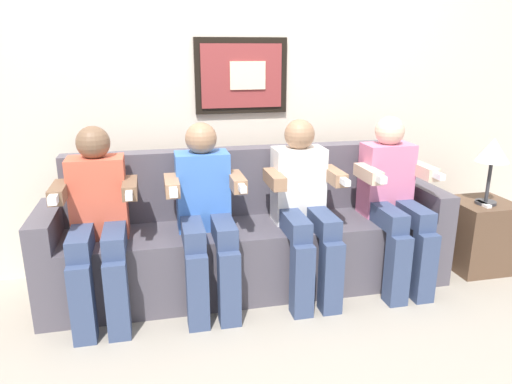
{
  "coord_description": "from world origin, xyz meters",
  "views": [
    {
      "loc": [
        -0.6,
        -2.51,
        1.52
      ],
      "look_at": [
        0.0,
        0.15,
        0.7
      ],
      "focal_mm": 33.21,
      "sensor_mm": 36.0,
      "label": 1
    }
  ],
  "objects": [
    {
      "name": "table_lamp",
      "position": [
        1.63,
        0.17,
        0.86
      ],
      "size": [
        0.22,
        0.22,
        0.46
      ],
      "color": "#333338",
      "rests_on": "side_table_right"
    },
    {
      "name": "person_leftmost",
      "position": [
        -0.92,
        0.16,
        0.61
      ],
      "size": [
        0.46,
        0.56,
        1.11
      ],
      "color": "#D8593F",
      "rests_on": "ground_plane"
    },
    {
      "name": "side_table_right",
      "position": [
        1.65,
        0.22,
        0.25
      ],
      "size": [
        0.4,
        0.4,
        0.5
      ],
      "color": "brown",
      "rests_on": "ground_plane"
    },
    {
      "name": "couch",
      "position": [
        0.0,
        0.33,
        0.31
      ],
      "size": [
        2.6,
        0.58,
        0.9
      ],
      "color": "#514C56",
      "rests_on": "ground_plane"
    },
    {
      "name": "spare_remote_on_table",
      "position": [
        1.59,
        0.15,
        0.51
      ],
      "size": [
        0.04,
        0.13,
        0.02
      ],
      "primitive_type": "cube",
      "color": "white",
      "rests_on": "side_table_right"
    },
    {
      "name": "person_right_center",
      "position": [
        0.31,
        0.16,
        0.61
      ],
      "size": [
        0.46,
        0.56,
        1.11
      ],
      "color": "white",
      "rests_on": "ground_plane"
    },
    {
      "name": "ground_plane",
      "position": [
        0.0,
        0.0,
        0.0
      ],
      "size": [
        6.5,
        6.5,
        0.0
      ],
      "primitive_type": "plane",
      "color": "#9E9384"
    },
    {
      "name": "person_left_center",
      "position": [
        -0.31,
        0.16,
        0.61
      ],
      "size": [
        0.46,
        0.56,
        1.11
      ],
      "color": "#3F72CC",
      "rests_on": "ground_plane"
    },
    {
      "name": "person_rightmost",
      "position": [
        0.92,
        0.16,
        0.61
      ],
      "size": [
        0.46,
        0.56,
        1.11
      ],
      "color": "pink",
      "rests_on": "ground_plane"
    },
    {
      "name": "back_wall_assembly",
      "position": [
        0.0,
        0.76,
        1.3
      ],
      "size": [
        5.0,
        0.1,
        2.6
      ],
      "color": "beige",
      "rests_on": "ground_plane"
    }
  ]
}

